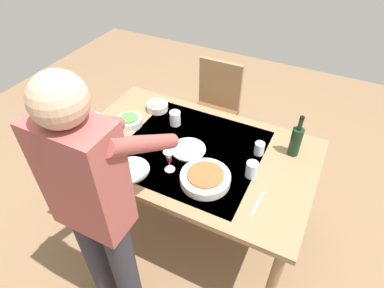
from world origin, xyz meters
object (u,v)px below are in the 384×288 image
(side_bowl_bread, at_px, (157,106))
(chair_near, at_px, (215,105))
(dining_table, at_px, (192,158))
(serving_bowl_pasta, at_px, (205,178))
(dinner_plate_far, at_px, (188,149))
(side_bowl_salad, at_px, (129,121))
(wine_bottle, at_px, (296,141))
(water_cup_far_right, at_px, (259,148))
(water_cup_near_left, at_px, (252,169))
(water_cup_near_right, at_px, (97,121))
(wine_glass_left, at_px, (169,157))
(water_cup_far_left, at_px, (175,118))
(dinner_plate_near, at_px, (131,170))
(person_server, at_px, (96,206))

(side_bowl_bread, bearing_deg, chair_near, -112.50)
(dining_table, bearing_deg, serving_bowl_pasta, 131.78)
(dining_table, distance_m, dinner_plate_far, 0.08)
(dining_table, relative_size, side_bowl_salad, 8.91)
(wine_bottle, relative_size, water_cup_far_right, 3.40)
(dining_table, relative_size, chair_near, 1.76)
(water_cup_near_left, xyz_separation_m, water_cup_near_right, (1.14, 0.03, 0.00))
(chair_near, bearing_deg, dining_table, 102.82)
(water_cup_far_right, bearing_deg, side_bowl_salad, 7.22)
(wine_glass_left, xyz_separation_m, water_cup_near_right, (0.67, -0.15, -0.05))
(water_cup_far_left, bearing_deg, side_bowl_salad, 27.56)
(chair_near, distance_m, water_cup_far_right, 0.98)
(water_cup_near_left, bearing_deg, water_cup_far_left, -20.48)
(dinner_plate_far, bearing_deg, chair_near, -78.64)
(water_cup_far_left, height_order, side_bowl_bread, water_cup_far_left)
(serving_bowl_pasta, distance_m, dinner_plate_near, 0.46)
(dinner_plate_near, bearing_deg, serving_bowl_pasta, -165.19)
(water_cup_far_right, bearing_deg, chair_near, -49.80)
(side_bowl_bread, height_order, dinner_plate_far, side_bowl_bread)
(side_bowl_salad, bearing_deg, dinner_plate_near, 125.40)
(person_server, xyz_separation_m, side_bowl_salad, (0.38, -0.80, -0.16))
(water_cup_far_right, height_order, dinner_plate_near, water_cup_far_right)
(chair_near, bearing_deg, water_cup_near_right, 61.67)
(serving_bowl_pasta, distance_m, side_bowl_bread, 0.82)
(water_cup_far_right, relative_size, side_bowl_bread, 0.54)
(chair_near, relative_size, side_bowl_bread, 5.69)
(wine_bottle, xyz_separation_m, wine_glass_left, (0.65, 0.49, -0.01))
(serving_bowl_pasta, bearing_deg, dining_table, -48.22)
(chair_near, xyz_separation_m, wine_glass_left, (-0.16, 1.10, 0.34))
(chair_near, distance_m, water_cup_near_left, 1.15)
(chair_near, bearing_deg, water_cup_far_left, 87.31)
(dinner_plate_far, bearing_deg, water_cup_far_left, -44.53)
(water_cup_far_left, distance_m, side_bowl_salad, 0.33)
(water_cup_near_left, bearing_deg, person_server, 51.31)
(dinner_plate_far, bearing_deg, dinner_plate_near, 54.75)
(water_cup_near_left, distance_m, dinner_plate_near, 0.74)
(dining_table, height_order, side_bowl_salad, side_bowl_salad)
(water_cup_near_left, bearing_deg, water_cup_near_right, 1.40)
(water_cup_far_left, xyz_separation_m, water_cup_far_right, (-0.64, 0.03, -0.01))
(chair_near, height_order, water_cup_near_left, chair_near)
(chair_near, bearing_deg, dinner_plate_far, 101.36)
(water_cup_near_left, bearing_deg, wine_bottle, -120.20)
(wine_bottle, bearing_deg, dinner_plate_far, 23.50)
(serving_bowl_pasta, height_order, dinner_plate_far, serving_bowl_pasta)
(dinner_plate_near, bearing_deg, wine_bottle, -145.04)
(wine_glass_left, distance_m, water_cup_near_left, 0.50)
(wine_glass_left, bearing_deg, water_cup_far_right, -139.20)
(chair_near, relative_size, dinner_plate_near, 3.96)
(person_server, distance_m, wine_bottle, 1.26)
(dining_table, relative_size, water_cup_far_right, 18.42)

